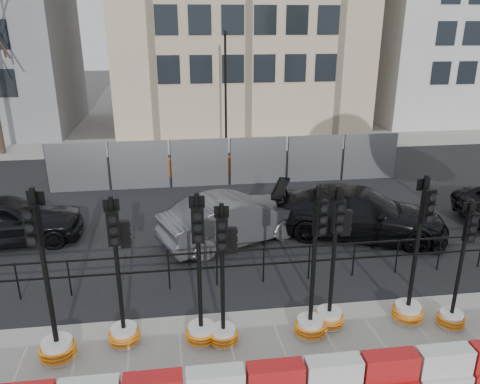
{
  "coord_description": "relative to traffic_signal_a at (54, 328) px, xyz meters",
  "views": [
    {
      "loc": [
        -2.01,
        -9.22,
        6.37
      ],
      "look_at": [
        -0.37,
        3.0,
        1.88
      ],
      "focal_mm": 35.0,
      "sensor_mm": 36.0,
      "label": 1
    }
  ],
  "objects": [
    {
      "name": "ground",
      "position": [
        4.6,
        1.14,
        -0.76
      ],
      "size": [
        120.0,
        120.0,
        0.0
      ],
      "primitive_type": "plane",
      "color": "#51514C",
      "rests_on": "ground"
    },
    {
      "name": "road",
      "position": [
        4.6,
        8.14,
        -0.74
      ],
      "size": [
        40.0,
        14.0,
        0.03
      ],
      "primitive_type": "cube",
      "color": "black",
      "rests_on": "ground"
    },
    {
      "name": "sidewalk_far",
      "position": [
        4.6,
        17.14,
        -0.75
      ],
      "size": [
        40.0,
        4.0,
        0.02
      ],
      "primitive_type": "cube",
      "color": "gray",
      "rests_on": "ground"
    },
    {
      "name": "kerb_railing",
      "position": [
        4.6,
        2.34,
        -0.07
      ],
      "size": [
        18.0,
        0.04,
        1.0
      ],
      "color": "black",
      "rests_on": "ground"
    },
    {
      "name": "heras_fencing",
      "position": [
        5.16,
        11.0,
        -0.1
      ],
      "size": [
        14.33,
        1.72,
        2.0
      ],
      "color": "gray",
      "rests_on": "ground"
    },
    {
      "name": "lamp_post_far",
      "position": [
        5.1,
        16.12,
        2.47
      ],
      "size": [
        0.12,
        0.56,
        6.0
      ],
      "color": "black",
      "rests_on": "ground"
    },
    {
      "name": "barrier_row",
      "position": [
        4.6,
        -1.66,
        -0.39
      ],
      "size": [
        14.65,
        0.5,
        0.8
      ],
      "color": "red",
      "rests_on": "ground"
    },
    {
      "name": "traffic_signal_a",
      "position": [
        0.0,
        0.0,
        0.0
      ],
      "size": [
        0.72,
        0.72,
        3.66
      ],
      "rotation": [
        0.0,
        0.0,
        -0.29
      ],
      "color": "white",
      "rests_on": "ground"
    },
    {
      "name": "traffic_signal_b",
      "position": [
        1.28,
        0.33,
        0.03
      ],
      "size": [
        0.65,
        0.65,
        3.31
      ],
      "rotation": [
        0.0,
        0.0,
        0.14
      ],
      "color": "white",
      "rests_on": "ground"
    },
    {
      "name": "traffic_signal_c",
      "position": [
        2.87,
        0.16,
        -0.06
      ],
      "size": [
        0.66,
        0.66,
        3.36
      ],
      "rotation": [
        0.0,
        0.0,
        -0.02
      ],
      "color": "white",
      "rests_on": "ground"
    },
    {
      "name": "traffic_signal_d",
      "position": [
        3.34,
        0.05,
        -0.0
      ],
      "size": [
        0.62,
        0.62,
        3.17
      ],
      "rotation": [
        0.0,
        0.0,
        -0.08
      ],
      "color": "white",
      "rests_on": "ground"
    },
    {
      "name": "traffic_signal_e",
      "position": [
        5.2,
        0.07,
        -0.05
      ],
      "size": [
        0.68,
        0.68,
        3.43
      ],
      "rotation": [
        0.0,
        0.0,
        0.32
      ],
      "color": "white",
      "rests_on": "ground"
    },
    {
      "name": "traffic_signal_f",
      "position": [
        5.72,
        0.34,
        0.03
      ],
      "size": [
        0.65,
        0.65,
        3.3
      ],
      "rotation": [
        0.0,
        0.0,
        -0.01
      ],
      "color": "white",
      "rests_on": "ground"
    },
    {
      "name": "traffic_signal_g",
      "position": [
        7.53,
        0.29,
        -0.04
      ],
      "size": [
        0.68,
        0.68,
        3.47
      ],
      "rotation": [
        0.0,
        0.0,
        0.25
      ],
      "color": "white",
      "rests_on": "ground"
    },
    {
      "name": "traffic_signal_h",
      "position": [
        8.37,
        -0.05,
        -0.13
      ],
      "size": [
        0.59,
        0.59,
        3.01
      ],
      "rotation": [
        0.0,
        0.0,
        -0.08
      ],
      "color": "white",
      "rests_on": "ground"
    },
    {
      "name": "car_a",
      "position": [
        -2.72,
        5.66,
        0.01
      ],
      "size": [
        2.64,
        4.82,
        1.53
      ],
      "primitive_type": "imported",
      "rotation": [
        0.0,
        0.0,
        1.66
      ],
      "color": "black",
      "rests_on": "ground"
    },
    {
      "name": "car_b",
      "position": [
        4.17,
        4.87,
        -0.0
      ],
      "size": [
        4.84,
        5.72,
        1.51
      ],
      "primitive_type": "imported",
      "rotation": [
        0.0,
        0.0,
        1.96
      ],
      "color": "#47464B",
      "rests_on": "ground"
    },
    {
      "name": "car_c",
      "position": [
        8.05,
        4.77,
        0.02
      ],
      "size": [
        5.68,
        6.75,
        1.54
      ],
      "primitive_type": "imported",
      "rotation": [
        0.0,
        0.0,
        1.21
      ],
      "color": "black",
      "rests_on": "ground"
    }
  ]
}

